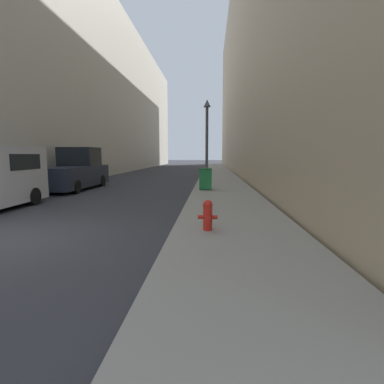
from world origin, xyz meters
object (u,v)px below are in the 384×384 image
Objects in this scene: trash_bin at (206,179)px; pickup_truck at (74,172)px; lamppost at (207,135)px; fire_hydrant at (208,214)px.

trash_bin is 0.19× the size of pickup_truck.
lamppost is (-0.01, 4.26, 2.39)m from trash_bin.
fire_hydrant is 7.94m from trash_bin.
trash_bin is 4.89m from lamppost.
trash_bin reaches higher than fire_hydrant.
pickup_truck reaches higher than trash_bin.
fire_hydrant is at bearing -51.26° from pickup_truck.
lamppost is (-0.20, 12.20, 2.57)m from fire_hydrant.
pickup_truck reaches higher than fire_hydrant.
fire_hydrant is 12.46m from lamppost.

